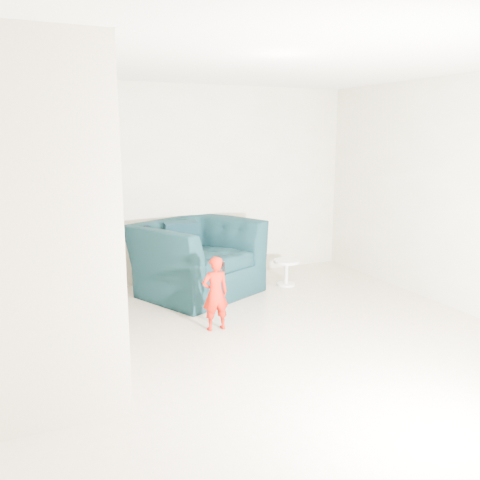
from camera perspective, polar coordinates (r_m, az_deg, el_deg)
name	(u,v)px	position (r m, az deg, el deg)	size (l,w,h in m)	color
floor	(278,352)	(4.96, 4.26, -12.43)	(5.50, 5.50, 0.00)	tan
ceiling	(283,54)	(4.58, 4.81, 20.12)	(5.50, 5.50, 0.00)	silver
back_wall	(184,185)	(7.09, -6.33, 6.20)	(5.00, 5.00, 0.00)	#AAA08A
right_wall	(480,198)	(6.18, 25.32, 4.31)	(5.50, 5.50, 0.00)	#AAA08A
armchair	(196,258)	(6.57, -4.92, -2.04)	(1.44, 1.26, 0.94)	black
toddler	(215,293)	(5.35, -2.79, -6.02)	(0.29, 0.19, 0.80)	#8D1C04
side_table	(286,268)	(6.97, 5.22, -3.18)	(0.35, 0.35, 0.35)	silver
staircase	(42,264)	(4.65, -21.33, -2.57)	(1.02, 3.03, 3.62)	#ADA089
cushion	(180,237)	(6.69, -6.73, 0.32)	(0.44, 0.13, 0.42)	black
throw	(150,253)	(6.43, -10.10, -1.39)	(0.06, 0.56, 0.63)	black
phone	(224,266)	(5.26, -1.84, -2.98)	(0.02, 0.05, 0.10)	black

